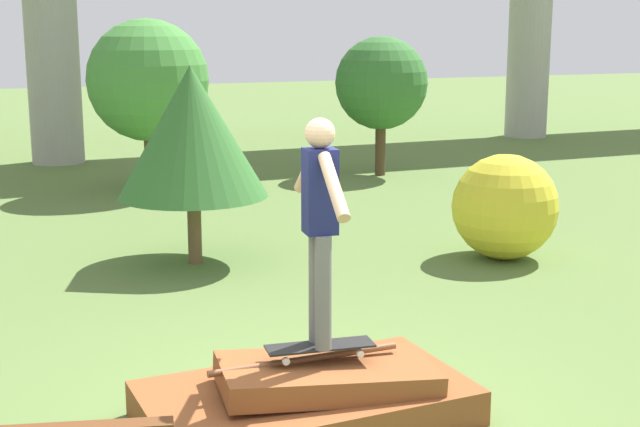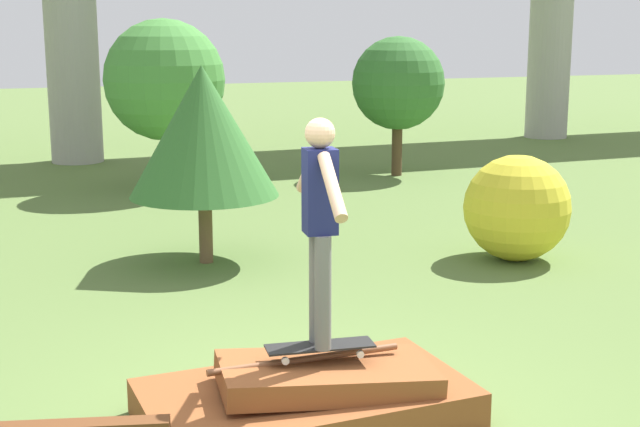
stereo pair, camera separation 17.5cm
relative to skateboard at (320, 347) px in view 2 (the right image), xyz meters
The scene contains 8 objects.
ground_plane 0.58m from the skateboard, 152.37° to the left, with size 80.00×80.00×0.00m, color #567038.
scrap_pile 0.40m from the skateboard, 155.16° to the left, with size 2.39×1.36×0.50m.
skateboard is the anchor object (origin of this frame).
skater 0.97m from the skateboard, 14.04° to the left, with size 0.25×1.21×1.64m.
tree_behind_left 11.37m from the skateboard, 60.77° to the left, with size 1.79×1.79×2.70m.
tree_behind_right 10.06m from the skateboard, 84.28° to the left, with size 2.12×2.12×3.01m.
tree_mid_back 4.87m from the skateboard, 85.60° to the left, with size 1.81×1.81×2.41m.
bush_yellow_flowering 5.26m from the skateboard, 40.88° to the left, with size 1.32×1.32×1.32m.
Camera 2 is at (-2.15, -5.73, 2.83)m, focal length 50.00 mm.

